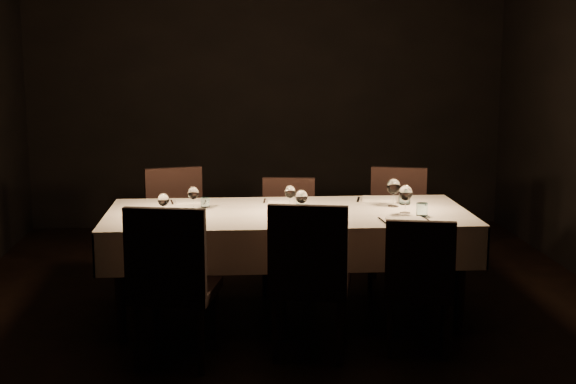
{
  "coord_description": "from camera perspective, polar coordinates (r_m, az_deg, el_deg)",
  "views": [
    {
      "loc": [
        -0.39,
        -5.46,
        1.89
      ],
      "look_at": [
        0.0,
        0.0,
        0.9
      ],
      "focal_mm": 50.0,
      "sensor_mm": 36.0,
      "label": 1
    }
  ],
  "objects": [
    {
      "name": "place_setting_near_center",
      "position": [
        5.37,
        1.11,
        -1.13
      ],
      "size": [
        0.32,
        0.4,
        0.18
      ],
      "rotation": [
        0.0,
        0.0,
        -0.09
      ],
      "color": "silver",
      "rests_on": "dining_table"
    },
    {
      "name": "place_setting_far_right",
      "position": [
        5.89,
        7.38,
        -0.1
      ],
      "size": [
        0.38,
        0.42,
        0.2
      ],
      "rotation": [
        0.0,
        0.0,
        -0.21
      ],
      "color": "silver",
      "rests_on": "dining_table"
    },
    {
      "name": "place_setting_far_left",
      "position": [
        5.79,
        -6.65,
        -0.43
      ],
      "size": [
        0.3,
        0.39,
        0.16
      ],
      "rotation": [
        0.0,
        0.0,
        0.14
      ],
      "color": "silver",
      "rests_on": "dining_table"
    },
    {
      "name": "chair_far_left",
      "position": [
        6.4,
        -7.88,
        -2.19
      ],
      "size": [
        0.56,
        0.56,
        0.95
      ],
      "rotation": [
        0.0,
        0.0,
        0.26
      ],
      "color": "black",
      "rests_on": "ground"
    },
    {
      "name": "chair_far_right",
      "position": [
        6.5,
        7.77,
        -2.05
      ],
      "size": [
        0.55,
        0.55,
        0.94
      ],
      "rotation": [
        0.0,
        0.0,
        -0.27
      ],
      "color": "black",
      "rests_on": "ground"
    },
    {
      "name": "dining_table",
      "position": [
        5.61,
        0.0,
        -2.14
      ],
      "size": [
        2.52,
        1.12,
        0.76
      ],
      "color": "black",
      "rests_on": "ground"
    },
    {
      "name": "chair_far_center",
      "position": [
        6.36,
        0.01,
        -2.53
      ],
      "size": [
        0.46,
        0.46,
        0.87
      ],
      "rotation": [
        0.0,
        0.0,
        -0.12
      ],
      "color": "black",
      "rests_on": "ground"
    },
    {
      "name": "place_setting_near_left",
      "position": [
        5.37,
        -8.87,
        -1.31
      ],
      "size": [
        0.29,
        0.39,
        0.16
      ],
      "rotation": [
        0.0,
        0.0,
        -0.04
      ],
      "color": "silver",
      "rests_on": "dining_table"
    },
    {
      "name": "place_setting_far_center",
      "position": [
        5.8,
        0.12,
        -0.34
      ],
      "size": [
        0.3,
        0.39,
        0.16
      ],
      "rotation": [
        0.0,
        0.0,
        -0.1
      ],
      "color": "silver",
      "rests_on": "dining_table"
    },
    {
      "name": "chair_near_center",
      "position": [
        4.88,
        1.53,
        -5.81
      ],
      "size": [
        0.55,
        0.55,
        0.98
      ],
      "rotation": [
        0.0,
        0.0,
        2.95
      ],
      "color": "black",
      "rests_on": "ground"
    },
    {
      "name": "room",
      "position": [
        5.49,
        0.0,
        6.16
      ],
      "size": [
        5.01,
        6.01,
        3.01
      ],
      "color": "black",
      "rests_on": "ground"
    },
    {
      "name": "chair_near_left",
      "position": [
        4.81,
        -8.28,
        -6.12
      ],
      "size": [
        0.56,
        0.56,
        0.99
      ],
      "rotation": [
        0.0,
        0.0,
        2.94
      ],
      "color": "black",
      "rests_on": "ground"
    },
    {
      "name": "chair_near_right",
      "position": [
        5.02,
        9.3,
        -6.12
      ],
      "size": [
        0.5,
        0.5,
        0.87
      ],
      "rotation": [
        0.0,
        0.0,
        2.93
      ],
      "color": "black",
      "rests_on": "ground"
    },
    {
      "name": "place_setting_near_right",
      "position": [
        5.48,
        8.63,
        -0.92
      ],
      "size": [
        0.36,
        0.42,
        0.2
      ],
      "rotation": [
        0.0,
        0.0,
        0.07
      ],
      "color": "silver",
      "rests_on": "dining_table"
    }
  ]
}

